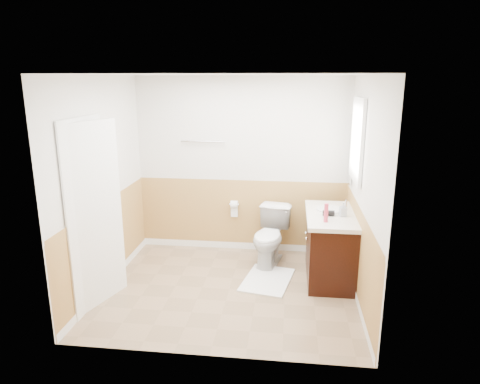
# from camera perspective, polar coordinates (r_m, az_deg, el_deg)

# --- Properties ---
(floor) EXTENTS (3.00, 3.00, 0.00)m
(floor) POSITION_cam_1_polar(r_m,az_deg,el_deg) (5.33, -1.42, -12.71)
(floor) COLOR #8C7051
(floor) RESTS_ON ground
(ceiling) EXTENTS (3.00, 3.00, 0.00)m
(ceiling) POSITION_cam_1_polar(r_m,az_deg,el_deg) (4.72, -1.62, 15.27)
(ceiling) COLOR white
(ceiling) RESTS_ON floor
(wall_back) EXTENTS (3.00, 0.00, 3.00)m
(wall_back) POSITION_cam_1_polar(r_m,az_deg,el_deg) (6.13, 0.23, 3.43)
(wall_back) COLOR silver
(wall_back) RESTS_ON floor
(wall_front) EXTENTS (3.00, 0.00, 3.00)m
(wall_front) POSITION_cam_1_polar(r_m,az_deg,el_deg) (3.65, -4.46, -4.64)
(wall_front) COLOR silver
(wall_front) RESTS_ON floor
(wall_left) EXTENTS (0.00, 3.00, 3.00)m
(wall_left) POSITION_cam_1_polar(r_m,az_deg,el_deg) (5.30, -17.78, 0.88)
(wall_left) COLOR silver
(wall_left) RESTS_ON floor
(wall_right) EXTENTS (0.00, 3.00, 3.00)m
(wall_right) POSITION_cam_1_polar(r_m,az_deg,el_deg) (4.90, 16.13, -0.11)
(wall_right) COLOR silver
(wall_right) RESTS_ON floor
(wainscot_back) EXTENTS (3.00, 0.00, 3.00)m
(wainscot_back) POSITION_cam_1_polar(r_m,az_deg,el_deg) (6.31, 0.21, -3.27)
(wainscot_back) COLOR tan
(wainscot_back) RESTS_ON floor
(wainscot_front) EXTENTS (3.00, 0.00, 3.00)m
(wainscot_front) POSITION_cam_1_polar(r_m,az_deg,el_deg) (3.97, -4.20, -14.83)
(wainscot_front) COLOR tan
(wainscot_front) RESTS_ON floor
(wainscot_left) EXTENTS (0.00, 2.60, 2.60)m
(wainscot_left) POSITION_cam_1_polar(r_m,az_deg,el_deg) (5.52, -17.05, -6.70)
(wainscot_left) COLOR tan
(wainscot_left) RESTS_ON floor
(wainscot_right) EXTENTS (0.00, 2.60, 2.60)m
(wainscot_right) POSITION_cam_1_polar(r_m,az_deg,el_deg) (5.13, 15.39, -8.22)
(wainscot_right) COLOR tan
(wainscot_right) RESTS_ON floor
(toilet) EXTENTS (0.57, 0.83, 0.77)m
(toilet) POSITION_cam_1_polar(r_m,az_deg,el_deg) (5.88, 4.00, -5.91)
(toilet) COLOR white
(toilet) RESTS_ON floor
(bath_mat) EXTENTS (0.70, 0.89, 0.02)m
(bath_mat) POSITION_cam_1_polar(r_m,az_deg,el_deg) (5.53, 3.64, -11.52)
(bath_mat) COLOR white
(bath_mat) RESTS_ON floor
(vanity_cabinet) EXTENTS (0.55, 1.10, 0.80)m
(vanity_cabinet) POSITION_cam_1_polar(r_m,az_deg,el_deg) (5.57, 11.81, -7.22)
(vanity_cabinet) COLOR black
(vanity_cabinet) RESTS_ON floor
(vanity_knob_left) EXTENTS (0.03, 0.03, 0.03)m
(vanity_knob_left) POSITION_cam_1_polar(r_m,az_deg,el_deg) (5.41, 8.80, -6.08)
(vanity_knob_left) COLOR silver
(vanity_knob_left) RESTS_ON vanity_cabinet
(vanity_knob_right) EXTENTS (0.03, 0.03, 0.03)m
(vanity_knob_right) POSITION_cam_1_polar(r_m,az_deg,el_deg) (5.59, 8.74, -5.35)
(vanity_knob_right) COLOR silver
(vanity_knob_right) RESTS_ON vanity_cabinet
(countertop) EXTENTS (0.60, 1.15, 0.05)m
(countertop) POSITION_cam_1_polar(r_m,az_deg,el_deg) (5.43, 11.94, -3.06)
(countertop) COLOR white
(countertop) RESTS_ON vanity_cabinet
(sink_basin) EXTENTS (0.36, 0.36, 0.02)m
(sink_basin) POSITION_cam_1_polar(r_m,az_deg,el_deg) (5.56, 11.94, -2.25)
(sink_basin) COLOR silver
(sink_basin) RESTS_ON countertop
(faucet) EXTENTS (0.02, 0.02, 0.14)m
(faucet) POSITION_cam_1_polar(r_m,az_deg,el_deg) (5.57, 13.81, -1.70)
(faucet) COLOR silver
(faucet) RESTS_ON countertop
(lotion_bottle) EXTENTS (0.05, 0.05, 0.22)m
(lotion_bottle) POSITION_cam_1_polar(r_m,az_deg,el_deg) (5.07, 11.32, -2.72)
(lotion_bottle) COLOR #CA344D
(lotion_bottle) RESTS_ON countertop
(soap_dispenser) EXTENTS (0.09, 0.09, 0.17)m
(soap_dispenser) POSITION_cam_1_polar(r_m,az_deg,el_deg) (5.33, 13.48, -2.26)
(soap_dispenser) COLOR #9CA3B0
(soap_dispenser) RESTS_ON countertop
(hair_dryer_body) EXTENTS (0.14, 0.07, 0.07)m
(hair_dryer_body) POSITION_cam_1_polar(r_m,az_deg,el_deg) (5.32, 11.64, -2.75)
(hair_dryer_body) COLOR black
(hair_dryer_body) RESTS_ON countertop
(hair_dryer_handle) EXTENTS (0.03, 0.03, 0.07)m
(hair_dryer_handle) POSITION_cam_1_polar(r_m,az_deg,el_deg) (5.30, 11.31, -3.13)
(hair_dryer_handle) COLOR black
(hair_dryer_handle) RESTS_ON countertop
(mirror_panel) EXTENTS (0.02, 0.35, 0.90)m
(mirror_panel) POSITION_cam_1_polar(r_m,az_deg,el_deg) (5.90, 14.47, 5.46)
(mirror_panel) COLOR silver
(mirror_panel) RESTS_ON wall_right
(window_frame) EXTENTS (0.04, 0.80, 1.00)m
(window_frame) POSITION_cam_1_polar(r_m,az_deg,el_deg) (5.37, 15.23, 6.68)
(window_frame) COLOR white
(window_frame) RESTS_ON wall_right
(window_glass) EXTENTS (0.01, 0.70, 0.90)m
(window_glass) POSITION_cam_1_polar(r_m,az_deg,el_deg) (5.37, 15.40, 6.67)
(window_glass) COLOR white
(window_glass) RESTS_ON wall_right
(door) EXTENTS (0.29, 0.78, 2.04)m
(door) POSITION_cam_1_polar(r_m,az_deg,el_deg) (4.93, -18.63, -3.01)
(door) COLOR white
(door) RESTS_ON wall_left
(door_frame) EXTENTS (0.02, 0.92, 2.10)m
(door_frame) POSITION_cam_1_polar(r_m,az_deg,el_deg) (4.96, -19.44, -2.85)
(door_frame) COLOR white
(door_frame) RESTS_ON wall_left
(door_knob) EXTENTS (0.06, 0.06, 0.06)m
(door_knob) POSITION_cam_1_polar(r_m,az_deg,el_deg) (5.21, -16.45, -2.68)
(door_knob) COLOR silver
(door_knob) RESTS_ON door
(towel_bar) EXTENTS (0.62, 0.02, 0.02)m
(towel_bar) POSITION_cam_1_polar(r_m,az_deg,el_deg) (6.11, -4.98, 6.66)
(towel_bar) COLOR silver
(towel_bar) RESTS_ON wall_back
(tp_holder_bar) EXTENTS (0.14, 0.02, 0.02)m
(tp_holder_bar) POSITION_cam_1_polar(r_m,az_deg,el_deg) (6.21, -0.77, -1.66)
(tp_holder_bar) COLOR silver
(tp_holder_bar) RESTS_ON wall_back
(tp_roll) EXTENTS (0.10, 0.11, 0.11)m
(tp_roll) POSITION_cam_1_polar(r_m,az_deg,el_deg) (6.21, -0.77, -1.66)
(tp_roll) COLOR white
(tp_roll) RESTS_ON tp_holder_bar
(tp_sheet) EXTENTS (0.10, 0.01, 0.16)m
(tp_sheet) POSITION_cam_1_polar(r_m,az_deg,el_deg) (6.24, -0.76, -2.62)
(tp_sheet) COLOR white
(tp_sheet) RESTS_ON tp_roll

